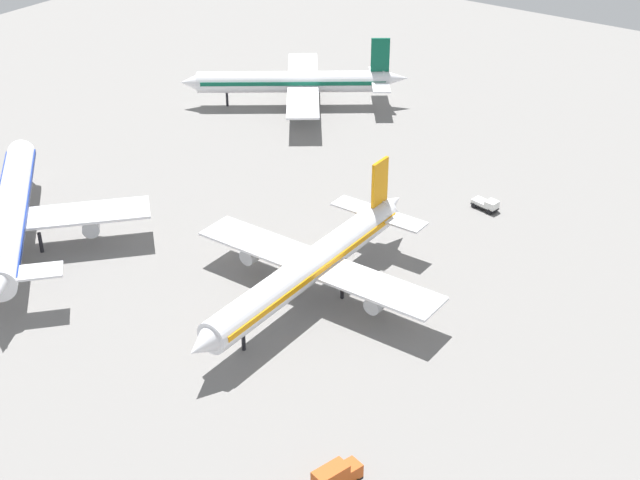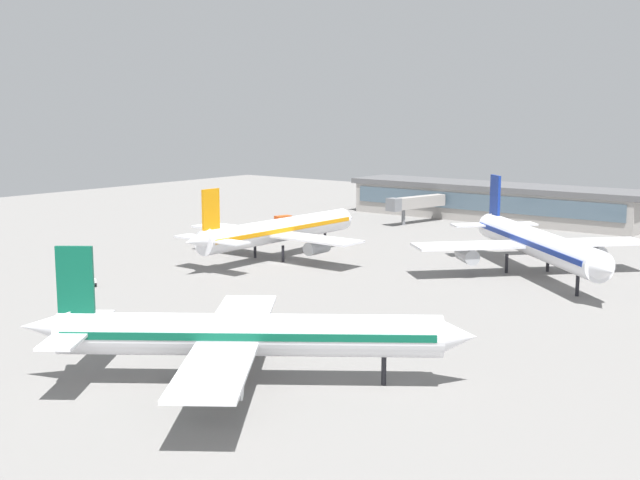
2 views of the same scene
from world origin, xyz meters
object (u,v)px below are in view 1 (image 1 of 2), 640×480
object	(u,v)px
airplane_taxiing	(296,82)
pushback_tractor	(486,204)
catering_truck	(336,477)
airplane_distant	(310,266)
airplane_at_gate	(12,213)

from	to	relation	value
airplane_taxiing	pushback_tractor	bearing A→B (deg)	124.38
catering_truck	pushback_tractor	size ratio (longest dim) A/B	1.26
airplane_distant	catering_truck	xyz separation A→B (m)	(23.07, -27.38, -3.54)
catering_truck	airplane_distant	bearing A→B (deg)	55.92
airplane_taxiing	catering_truck	xyz separation A→B (m)	(67.28, -83.38, -3.46)
airplane_taxiing	airplane_at_gate	bearing A→B (deg)	53.15
airplane_taxiing	airplane_distant	xyz separation A→B (m)	(44.21, -56.00, 0.07)
airplane_at_gate	airplane_distant	world-z (taller)	airplane_at_gate
airplane_taxiing	catering_truck	distance (m)	107.20
airplane_distant	catering_truck	size ratio (longest dim) A/B	7.99
airplane_distant	catering_truck	world-z (taller)	airplane_distant
airplane_at_gate	airplane_taxiing	size ratio (longest dim) A/B	1.03
airplane_taxiing	pushback_tractor	world-z (taller)	airplane_taxiing
pushback_tractor	airplane_distant	bearing A→B (deg)	-91.35
airplane_distant	airplane_at_gate	bearing A→B (deg)	-72.35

